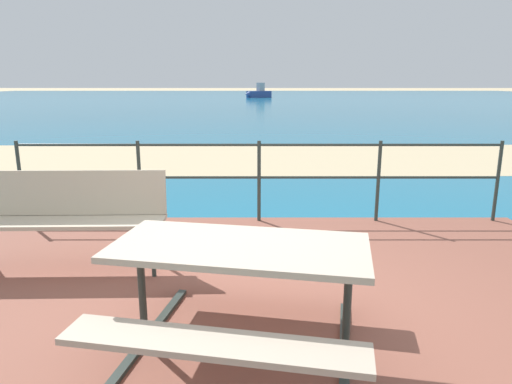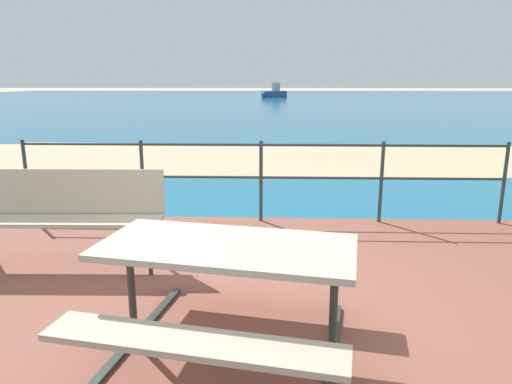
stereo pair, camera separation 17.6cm
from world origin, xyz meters
name	(u,v)px [view 1 (the left image)]	position (x,y,z in m)	size (l,w,h in m)	color
ground_plane	(261,326)	(0.00, 0.00, 0.00)	(240.00, 240.00, 0.00)	tan
patio_paving	(261,323)	(0.00, 0.00, 0.03)	(6.40, 5.20, 0.06)	brown
sea_water	(257,101)	(0.00, 40.00, 0.01)	(90.00, 90.00, 0.01)	#196B8E
beach_strip	(258,158)	(0.00, 7.65, 0.01)	(54.00, 4.40, 0.01)	tan
picnic_table	(240,271)	(-0.14, -0.44, 0.62)	(1.81, 1.77, 0.74)	tan
park_bench	(69,210)	(-1.76, 0.98, 0.62)	(1.77, 0.45, 0.91)	#BCAD93
railing_fence	(259,170)	(0.00, 2.47, 0.70)	(5.94, 0.04, 1.01)	#2D3833
boat_near	(259,93)	(0.22, 48.40, 0.48)	(3.07, 2.68, 1.59)	#2D478C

